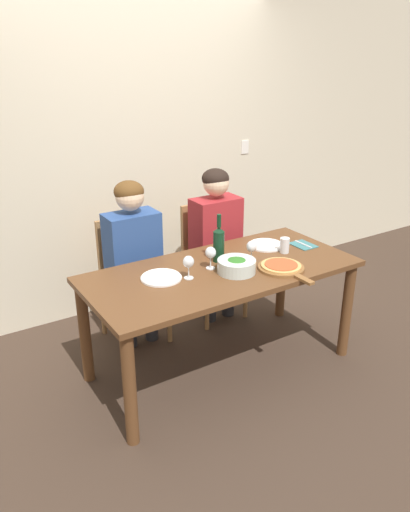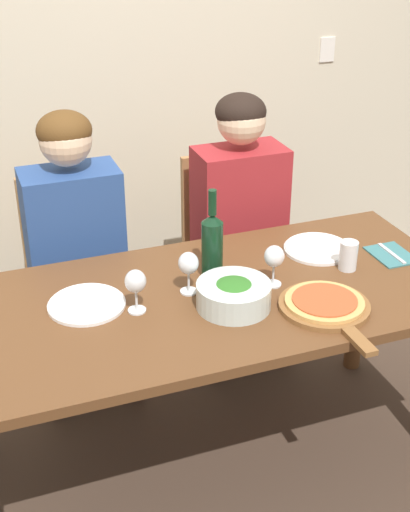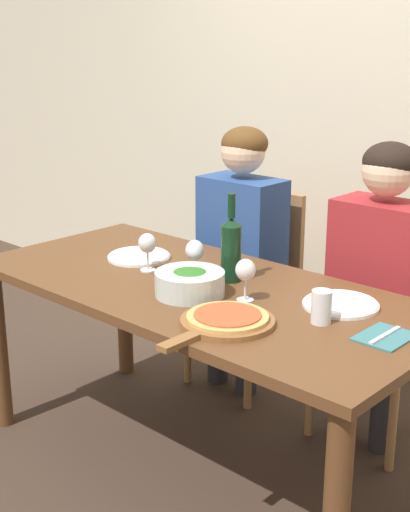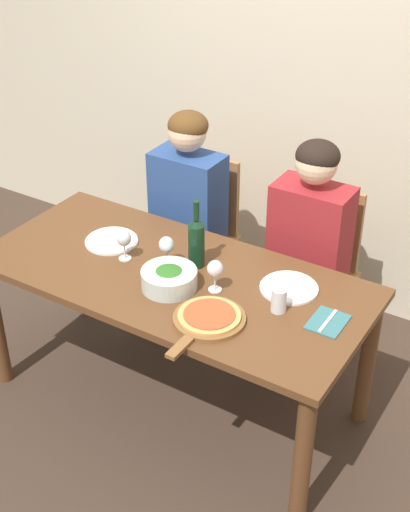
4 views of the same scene
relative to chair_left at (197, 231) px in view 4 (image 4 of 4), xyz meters
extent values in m
plane|color=#3D2D23|center=(0.34, -0.74, -0.51)|extent=(40.00, 40.00, 0.00)
cube|color=beige|center=(0.34, 0.54, 0.84)|extent=(10.00, 0.05, 2.70)
cube|color=brown|center=(0.34, -0.74, 0.22)|extent=(1.80, 0.82, 0.04)
cylinder|color=brown|center=(1.18, -1.09, -0.15)|extent=(0.07, 0.07, 0.71)
cylinder|color=brown|center=(-0.50, -0.39, -0.15)|extent=(0.07, 0.07, 0.71)
cylinder|color=brown|center=(1.18, -0.39, -0.15)|extent=(0.07, 0.07, 0.71)
cube|color=#9E7042|center=(0.00, -0.07, -0.05)|extent=(0.42, 0.42, 0.04)
cube|color=#9E7042|center=(0.00, 0.12, 0.19)|extent=(0.38, 0.03, 0.45)
cylinder|color=#9E7042|center=(-0.19, -0.26, -0.29)|extent=(0.04, 0.04, 0.44)
cylinder|color=#9E7042|center=(0.19, -0.26, -0.29)|extent=(0.04, 0.04, 0.44)
cylinder|color=#9E7042|center=(-0.19, 0.12, -0.29)|extent=(0.04, 0.04, 0.44)
cylinder|color=#9E7042|center=(0.19, 0.12, -0.29)|extent=(0.04, 0.04, 0.44)
cube|color=#9E7042|center=(0.72, -0.07, -0.05)|extent=(0.42, 0.42, 0.04)
cube|color=#9E7042|center=(0.72, 0.12, 0.19)|extent=(0.38, 0.03, 0.45)
cylinder|color=#9E7042|center=(0.53, -0.26, -0.29)|extent=(0.04, 0.04, 0.44)
cylinder|color=#9E7042|center=(0.91, -0.26, -0.29)|extent=(0.04, 0.04, 0.44)
cylinder|color=#9E7042|center=(0.53, 0.12, -0.29)|extent=(0.04, 0.04, 0.44)
cylinder|color=#9E7042|center=(0.91, 0.12, -0.29)|extent=(0.04, 0.04, 0.44)
cylinder|color=#28282D|center=(-0.09, -0.15, -0.27)|extent=(0.10, 0.10, 0.47)
cylinder|color=#28282D|center=(0.09, -0.15, -0.27)|extent=(0.10, 0.10, 0.47)
cube|color=navy|center=(0.00, -0.09, 0.24)|extent=(0.38, 0.22, 0.54)
cylinder|color=navy|center=(-0.20, -0.34, 0.09)|extent=(0.07, 0.31, 0.14)
cylinder|color=navy|center=(0.20, -0.34, 0.09)|extent=(0.07, 0.31, 0.14)
sphere|color=beige|center=(0.00, -0.09, 0.63)|extent=(0.20, 0.20, 0.20)
ellipsoid|color=#563819|center=(0.00, -0.08, 0.66)|extent=(0.21, 0.21, 0.15)
cylinder|color=#28282D|center=(0.63, -0.15, -0.27)|extent=(0.10, 0.10, 0.47)
cylinder|color=#28282D|center=(0.81, -0.15, -0.27)|extent=(0.10, 0.10, 0.47)
cube|color=maroon|center=(0.72, -0.09, 0.24)|extent=(0.38, 0.22, 0.54)
cylinder|color=maroon|center=(0.52, -0.34, 0.09)|extent=(0.07, 0.31, 0.14)
cylinder|color=maroon|center=(0.92, -0.34, 0.09)|extent=(0.07, 0.31, 0.14)
sphere|color=beige|center=(0.72, -0.09, 0.63)|extent=(0.20, 0.20, 0.20)
ellipsoid|color=black|center=(0.72, -0.08, 0.66)|extent=(0.21, 0.21, 0.15)
cylinder|color=black|center=(0.39, -0.62, 0.35)|extent=(0.08, 0.08, 0.21)
cone|color=black|center=(0.39, -0.62, 0.47)|extent=(0.08, 0.08, 0.03)
cylinder|color=black|center=(0.39, -0.62, 0.53)|extent=(0.03, 0.03, 0.09)
cylinder|color=silver|center=(0.38, -0.84, 0.29)|extent=(0.25, 0.25, 0.09)
ellipsoid|color=#2D6B23|center=(0.38, -0.84, 0.29)|extent=(0.20, 0.20, 0.09)
cylinder|color=white|center=(-0.07, -0.67, 0.25)|extent=(0.26, 0.26, 0.01)
torus|color=white|center=(-0.07, -0.67, 0.25)|extent=(0.25, 0.25, 0.02)
cylinder|color=white|center=(0.84, -0.57, 0.25)|extent=(0.26, 0.26, 0.01)
torus|color=white|center=(0.84, -0.57, 0.25)|extent=(0.25, 0.25, 0.02)
cylinder|color=brown|center=(0.66, -0.95, 0.25)|extent=(0.30, 0.30, 0.02)
cube|color=brown|center=(0.66, -1.17, 0.25)|extent=(0.04, 0.14, 0.02)
cylinder|color=tan|center=(0.66, -0.95, 0.27)|extent=(0.26, 0.26, 0.01)
cylinder|color=#AD4C28|center=(0.66, -0.95, 0.27)|extent=(0.21, 0.21, 0.01)
cylinder|color=silver|center=(0.08, -0.75, 0.25)|extent=(0.06, 0.06, 0.01)
cylinder|color=silver|center=(0.08, -0.75, 0.29)|extent=(0.01, 0.01, 0.07)
ellipsoid|color=silver|center=(0.08, -0.75, 0.36)|extent=(0.07, 0.07, 0.08)
ellipsoid|color=maroon|center=(0.08, -0.75, 0.34)|extent=(0.06, 0.06, 0.03)
cylinder|color=silver|center=(0.57, -0.75, 0.25)|extent=(0.06, 0.06, 0.01)
cylinder|color=silver|center=(0.57, -0.75, 0.29)|extent=(0.01, 0.01, 0.07)
ellipsoid|color=silver|center=(0.57, -0.75, 0.36)|extent=(0.07, 0.07, 0.08)
ellipsoid|color=maroon|center=(0.57, -0.75, 0.34)|extent=(0.06, 0.06, 0.03)
cylinder|color=silver|center=(0.28, -0.70, 0.25)|extent=(0.06, 0.06, 0.01)
cylinder|color=silver|center=(0.28, -0.70, 0.29)|extent=(0.01, 0.01, 0.07)
ellipsoid|color=silver|center=(0.28, -0.70, 0.36)|extent=(0.07, 0.07, 0.08)
ellipsoid|color=maroon|center=(0.28, -0.70, 0.34)|extent=(0.06, 0.06, 0.03)
cylinder|color=silver|center=(0.87, -0.74, 0.30)|extent=(0.07, 0.07, 0.11)
cube|color=#387075|center=(1.08, -0.71, 0.25)|extent=(0.14, 0.18, 0.01)
cube|color=silver|center=(1.08, -0.71, 0.25)|extent=(0.01, 0.17, 0.01)
camera|label=1|loc=(-1.35, -3.19, 1.55)|focal=35.00mm
camera|label=2|loc=(-0.40, -2.68, 1.48)|focal=50.00mm
camera|label=3|loc=(2.03, -2.53, 1.11)|focal=50.00mm
camera|label=4|loc=(1.88, -2.95, 2.01)|focal=50.00mm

